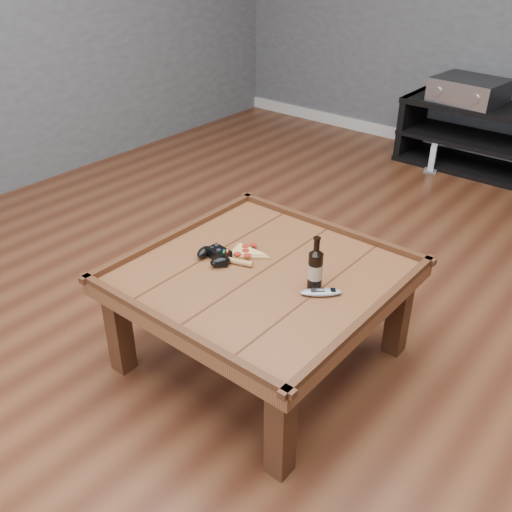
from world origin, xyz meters
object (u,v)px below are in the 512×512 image
Objects in this scene: pizza_slice at (244,254)px; game_console at (433,158)px; game_controller at (215,255)px; av_receiver at (469,90)px; media_console at (495,142)px; remote_control at (321,292)px; smartphone at (222,259)px; coffee_table at (262,284)px; beer_bottle at (315,268)px.

pizza_slice is 2.51m from game_console.
game_controller is 0.35× the size of av_receiver.
media_console is 9.24× the size of remote_control.
game_controller is 1.18× the size of remote_control.
game_controller reaches higher than smartphone.
pizza_slice reaches higher than remote_control.
media_console is 2.80m from smartphone.
coffee_table is at bearing -23.88° from smartphone.
media_console is 2.82m from game_controller.
media_console reaches higher than smartphone.
coffee_table is 2.76m from av_receiver.
game_controller reaches higher than game_console.
game_console is (-0.23, 2.48, -0.36)m from pizza_slice.
pizza_slice is (-0.14, 0.05, 0.07)m from coffee_table.
media_console is 7.84× the size of game_controller.
game_controller is at bearing -94.25° from media_console.
coffee_table is 0.20m from smartphone.
remote_control is (0.45, 0.05, 0.00)m from smartphone.
media_console is 6.63× the size of game_console.
game_controller is 1.50× the size of smartphone.
beer_bottle is at bearing 9.84° from coffee_table.
media_console is 0.45m from game_console.
game_console is (-0.64, 2.51, -0.37)m from remote_control.
beer_bottle is 1.22× the size of game_controller.
beer_bottle is 0.81× the size of pizza_slice.
beer_bottle is 0.45m from game_controller.
coffee_table and pizza_slice have the same top height.
av_receiver is at bearing 100.23° from beer_bottle.
game_console is (-0.59, 2.49, -0.44)m from beer_bottle.
game_console is at bearing -109.75° from av_receiver.
media_console is 0.43m from av_receiver.
beer_bottle is 0.37m from pizza_slice.
av_receiver is 0.54m from game_console.
pizza_slice is at bearing 159.11° from coffee_table.
game_console is (-0.36, 2.53, -0.29)m from coffee_table.
game_controller reaches higher than coffee_table.
media_console is 11.73× the size of smartphone.
remote_control is at bearing -23.30° from pizza_slice.
game_controller is at bearing -103.99° from game_console.
remote_control is (0.27, 0.01, 0.07)m from coffee_table.
beer_bottle reaches higher than pizza_slice.
media_console reaches higher than pizza_slice.
beer_bottle is 0.42× the size of av_receiver.
media_console is at bearing 49.92° from smartphone.
smartphone is 0.79× the size of remote_control.
av_receiver reaches higher than game_console.
smartphone is at bearing -133.33° from pizza_slice.
av_receiver is at bearing 149.79° from remote_control.
beer_bottle is 2.75m from av_receiver.
av_receiver is (-0.08, 2.78, 0.13)m from smartphone.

